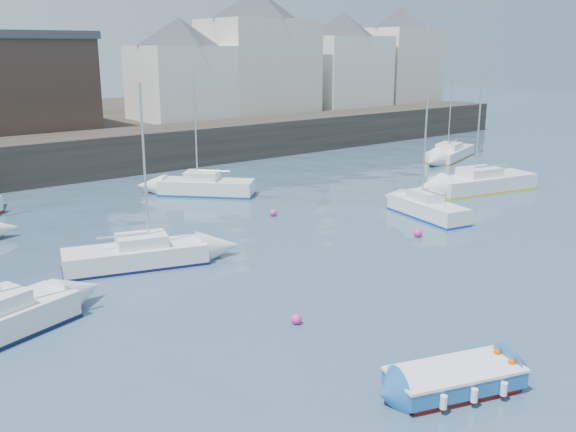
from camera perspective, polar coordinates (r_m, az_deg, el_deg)
water at (r=23.12m, az=19.09°, el=-9.61°), size 220.00×220.00×0.00m
quay_wall at (r=49.98m, az=-16.68°, el=5.30°), size 90.00×5.00×3.00m
land_strip at (r=66.91m, az=-22.55°, el=6.99°), size 90.00×32.00×2.80m
bldg_east_a at (r=65.24m, az=-2.69°, el=14.44°), size 13.36×13.36×11.80m
bldg_east_b at (r=71.88m, az=4.90°, el=13.69°), size 11.88×11.88×9.95m
bldg_east_c at (r=78.30m, az=9.87°, el=13.99°), size 11.14×11.14×10.95m
bldg_east_d at (r=60.01m, az=-9.55°, el=12.85°), size 11.14×11.14×8.95m
blue_dinghy at (r=18.78m, az=14.59°, el=-13.81°), size 4.06×2.69×0.71m
sailboat_b at (r=28.53m, az=-13.33°, el=-3.41°), size 6.39×3.59×7.83m
sailboat_c at (r=36.52m, az=12.27°, el=0.69°), size 2.64×5.48×6.93m
sailboat_d at (r=44.19m, az=16.89°, el=2.88°), size 7.77×3.82×9.50m
sailboat_f at (r=41.47m, az=-7.29°, el=2.62°), size 5.57×5.72×7.87m
sailboat_g at (r=56.34m, az=14.18°, el=5.46°), size 7.24×4.46×8.74m
buoy_near at (r=22.40m, az=0.75°, el=-9.55°), size 0.37×0.37×0.37m
buoy_mid at (r=32.86m, az=11.47°, el=-1.81°), size 0.43×0.43×0.43m
buoy_far at (r=36.13m, az=-1.32°, el=0.01°), size 0.40×0.40×0.40m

